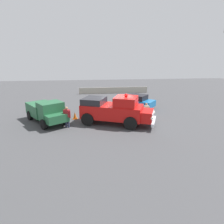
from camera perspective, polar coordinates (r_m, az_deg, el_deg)
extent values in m
plane|color=#424244|center=(17.34, 1.51, -2.57)|extent=(60.00, 60.00, 0.00)
cylinder|color=black|center=(17.14, 6.55, -1.07)|extent=(1.08, 0.69, 1.04)
cylinder|color=black|center=(15.26, 5.32, -3.20)|extent=(1.08, 0.69, 1.04)
cylinder|color=black|center=(17.99, -4.50, -0.19)|extent=(1.08, 0.69, 1.04)
cylinder|color=black|center=(16.22, -6.93, -2.08)|extent=(1.08, 0.69, 1.04)
cube|color=red|center=(16.41, 0.00, 0.19)|extent=(5.33, 3.82, 1.10)
cube|color=red|center=(15.94, 9.91, -1.02)|extent=(1.51, 1.97, 0.84)
cube|color=red|center=(15.92, 3.99, 3.00)|extent=(2.30, 2.41, 0.76)
cube|color=#232328|center=(16.70, -5.13, 3.06)|extent=(2.32, 2.46, 0.60)
cube|color=silver|center=(15.91, 11.52, -1.14)|extent=(0.66, 1.38, 0.64)
cube|color=silver|center=(16.03, 11.79, -2.61)|extent=(1.04, 2.15, 0.24)
sphere|color=white|center=(16.63, 11.75, -0.12)|extent=(0.34, 0.34, 0.26)
sphere|color=white|center=(15.14, 11.29, -1.69)|extent=(0.34, 0.34, 0.26)
sphere|color=red|center=(15.82, 4.03, 4.77)|extent=(0.37, 0.37, 0.28)
cylinder|color=black|center=(21.75, 1.99, 2.20)|extent=(0.69, 0.64, 0.68)
cylinder|color=black|center=(23.13, 4.11, 3.00)|extent=(0.69, 0.64, 0.68)
cylinder|color=black|center=(20.44, 8.94, 1.11)|extent=(0.69, 0.64, 0.68)
cylinder|color=black|center=(21.90, 10.74, 2.02)|extent=(0.69, 0.64, 0.68)
cube|color=#196BAD|center=(21.70, 6.40, 2.83)|extent=(4.37, 4.08, 0.64)
cube|color=#196BAD|center=(22.30, 3.11, 4.22)|extent=(2.13, 2.16, 0.20)
cube|color=black|center=(21.45, 7.16, 4.19)|extent=(2.46, 2.42, 0.56)
cube|color=silver|center=(22.79, 1.50, 3.00)|extent=(1.35, 1.55, 0.20)
cylinder|color=black|center=(16.85, -13.33, -2.14)|extent=(0.68, 0.82, 0.80)
cylinder|color=black|center=(16.19, -18.86, -3.34)|extent=(0.68, 0.82, 0.80)
cylinder|color=black|center=(19.56, -17.50, 0.06)|extent=(0.68, 0.82, 0.80)
cylinder|color=black|center=(19.00, -22.37, -0.88)|extent=(0.68, 0.82, 0.80)
cube|color=#235B38|center=(18.58, -19.40, 0.83)|extent=(3.07, 3.30, 1.00)
cube|color=#235B38|center=(16.80, -17.10, 0.37)|extent=(2.33, 2.24, 1.40)
cube|color=#235B38|center=(15.93, -15.40, -1.75)|extent=(1.91, 1.69, 0.64)
cylinder|color=#B7BABF|center=(18.92, 8.58, -0.46)|extent=(0.03, 0.03, 0.44)
cylinder|color=#B7BABF|center=(19.15, 9.70, -0.31)|extent=(0.03, 0.03, 0.44)
cylinder|color=#B7BABF|center=(18.57, 9.30, -0.81)|extent=(0.03, 0.03, 0.44)
cylinder|color=#B7BABF|center=(18.80, 10.43, -0.65)|extent=(0.03, 0.03, 0.44)
cube|color=beige|center=(18.80, 9.54, 0.13)|extent=(0.60, 0.60, 0.04)
cube|color=beige|center=(18.53, 9.98, 0.79)|extent=(0.47, 0.18, 0.56)
cube|color=#B7BABF|center=(18.62, 8.94, 0.54)|extent=(0.16, 0.43, 0.03)
cube|color=#B7BABF|center=(18.88, 10.17, 0.69)|extent=(0.16, 0.43, 0.03)
cylinder|color=#B7BABF|center=(19.30, 4.56, 0.00)|extent=(0.04, 0.04, 0.44)
cylinder|color=#B7BABF|center=(19.16, 5.80, -0.15)|extent=(0.04, 0.04, 0.44)
cylinder|color=#B7BABF|center=(18.90, 4.11, -0.34)|extent=(0.04, 0.04, 0.44)
cylinder|color=#B7BABF|center=(18.76, 5.38, -0.49)|extent=(0.04, 0.04, 0.44)
cube|color=#B21E1E|center=(18.96, 4.98, 0.44)|extent=(0.66, 0.66, 0.04)
cube|color=#B21E1E|center=(18.67, 4.76, 1.10)|extent=(0.43, 0.28, 0.56)
cube|color=#B7BABF|center=(19.00, 4.31, 1.00)|extent=(0.26, 0.40, 0.03)
cube|color=#B7BABF|center=(18.85, 5.68, 0.84)|extent=(0.26, 0.40, 0.03)
cylinder|color=#383842|center=(19.02, 8.80, -0.36)|extent=(0.16, 0.16, 0.45)
cylinder|color=#383842|center=(19.13, 9.31, -0.30)|extent=(0.16, 0.16, 0.45)
cube|color=#383842|center=(18.82, 9.10, 0.34)|extent=(0.27, 0.46, 0.13)
cube|color=#383842|center=(18.92, 9.61, 0.41)|extent=(0.27, 0.46, 0.13)
cube|color=silver|center=(18.63, 9.73, 1.11)|extent=(0.45, 0.33, 0.54)
sphere|color=#9E704C|center=(18.56, 9.75, 2.23)|extent=(0.27, 0.27, 0.22)
cylinder|color=#2D334C|center=(16.06, -12.30, -2.82)|extent=(0.20, 0.20, 0.88)
cylinder|color=#2D334C|center=(16.17, -12.98, -2.74)|extent=(0.20, 0.20, 0.88)
cube|color=maroon|center=(15.90, -12.79, -0.32)|extent=(0.49, 0.41, 0.56)
cylinder|color=maroon|center=(15.79, -11.93, -0.61)|extent=(0.13, 0.13, 0.60)
cylinder|color=maroon|center=(16.05, -13.62, -0.45)|extent=(0.13, 0.13, 0.60)
sphere|color=#9E704C|center=(15.80, -12.88, 1.07)|extent=(0.30, 0.30, 0.23)
cube|color=orange|center=(18.20, -10.47, -1.88)|extent=(0.40, 0.40, 0.04)
cone|color=orange|center=(18.10, -10.52, -0.93)|extent=(0.32, 0.32, 0.60)
cube|color=#A8A393|center=(29.84, 0.47, 6.20)|extent=(10.19, 0.12, 0.90)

